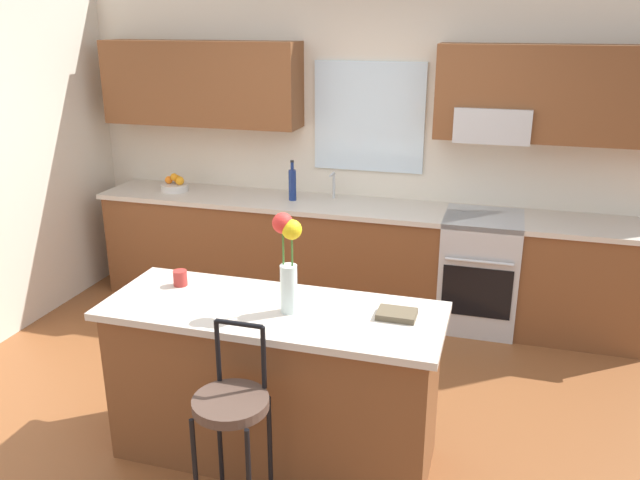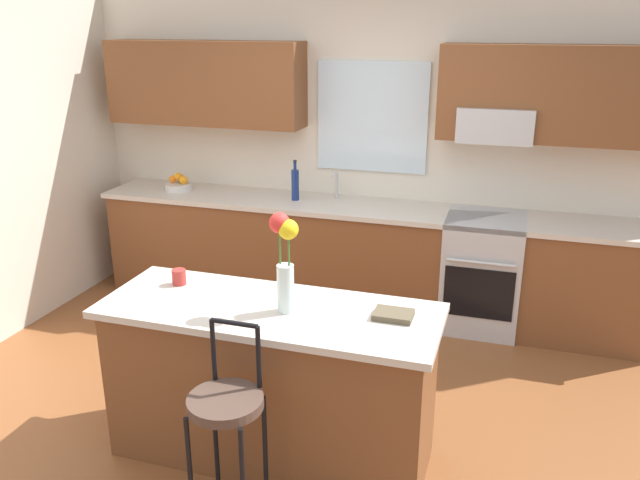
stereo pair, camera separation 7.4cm
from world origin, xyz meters
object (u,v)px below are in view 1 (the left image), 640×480
at_px(kitchen_island, 274,382).
at_px(bar_stool_near, 232,412).
at_px(bottle_olive_oil, 292,184).
at_px(oven_range, 479,271).
at_px(cookbook, 397,314).
at_px(fruit_bowl_oranges, 175,185).
at_px(flower_vase, 288,256).
at_px(mug_ceramic, 180,278).

bearing_deg(kitchen_island, bar_stool_near, -90.00).
height_order(kitchen_island, bar_stool_near, bar_stool_near).
bearing_deg(bottle_olive_oil, bar_stool_near, -77.50).
relative_size(oven_range, cookbook, 4.60).
height_order(oven_range, cookbook, cookbook).
xyz_separation_m(cookbook, bottle_olive_oil, (-1.24, 1.98, 0.12)).
bearing_deg(fruit_bowl_oranges, oven_range, -0.60).
xyz_separation_m(cookbook, fruit_bowl_oranges, (-2.34, 1.99, 0.03)).
bearing_deg(flower_vase, kitchen_island, 170.70).
xyz_separation_m(oven_range, fruit_bowl_oranges, (-2.69, 0.03, 0.51)).
bearing_deg(fruit_bowl_oranges, flower_vase, -49.33).
height_order(kitchen_island, fruit_bowl_oranges, fruit_bowl_oranges).
bearing_deg(oven_range, flower_vase, -113.69).
bearing_deg(fruit_bowl_oranges, bar_stool_near, -57.24).
xyz_separation_m(bar_stool_near, bottle_olive_oil, (-0.58, 2.62, 0.42)).
xyz_separation_m(flower_vase, fruit_bowl_oranges, (-1.79, 2.08, -0.26)).
bearing_deg(bottle_olive_oil, kitchen_island, -74.27).
bearing_deg(bar_stool_near, fruit_bowl_oranges, 122.76).
distance_m(bar_stool_near, bottle_olive_oil, 2.71).
xyz_separation_m(kitchen_island, flower_vase, (0.10, -0.02, 0.77)).
bearing_deg(kitchen_island, mug_ceramic, 167.31).
bearing_deg(oven_range, bottle_olive_oil, 179.11).
distance_m(kitchen_island, bar_stool_near, 0.58).
height_order(bar_stool_near, cookbook, bar_stool_near).
distance_m(oven_range, bottle_olive_oil, 1.69).
bearing_deg(fruit_bowl_oranges, kitchen_island, -50.75).
xyz_separation_m(bar_stool_near, flower_vase, (0.10, 0.54, 0.59)).
distance_m(bar_stool_near, mug_ceramic, 0.98).
distance_m(oven_range, kitchen_island, 2.27).
xyz_separation_m(kitchen_island, bar_stool_near, (0.00, -0.56, 0.17)).
bearing_deg(flower_vase, bottle_olive_oil, 108.15).
xyz_separation_m(fruit_bowl_oranges, bottle_olive_oil, (1.11, -0.00, 0.09)).
height_order(bar_stool_near, bottle_olive_oil, bottle_olive_oil).
xyz_separation_m(oven_range, cookbook, (-0.34, -1.96, 0.48)).
distance_m(bar_stool_near, cookbook, 0.96).
bearing_deg(oven_range, bar_stool_near, -111.11).
xyz_separation_m(bar_stool_near, fruit_bowl_oranges, (-1.69, 2.62, 0.34)).
distance_m(oven_range, cookbook, 2.04).
relative_size(flower_vase, cookbook, 2.68).
xyz_separation_m(flower_vase, bottle_olive_oil, (-0.68, 2.08, -0.17)).
bearing_deg(cookbook, mug_ceramic, 177.20).
height_order(bar_stool_near, flower_vase, flower_vase).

